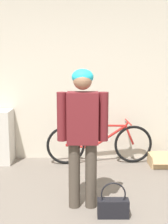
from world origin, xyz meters
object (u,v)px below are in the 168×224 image
Objects in this scene: handbag at (114,207)px; cardboard_box at (163,160)px; person at (84,126)px; bicycle at (101,143)px.

handbag is 1.87m from cardboard_box.
person reaches higher than cardboard_box.
person reaches higher than handbag.
handbag reaches higher than cardboard_box.
bicycle is 4.05× the size of cardboard_box.
bicycle is at bearing 80.51° from person.
bicycle reaches higher than handbag.
bicycle is at bearing 173.29° from cardboard_box.
person is 0.93m from handbag.
handbag is at bearing -119.65° from cardboard_box.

